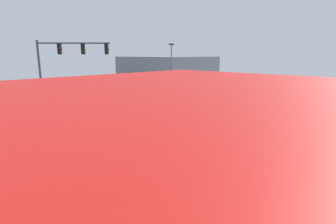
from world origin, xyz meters
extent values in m
plane|color=#3D3F44|center=(0.00, 0.00, 0.00)|extent=(109.69, 109.69, 0.00)
cube|color=silver|center=(0.00, -10.88, 0.00)|extent=(10.54, 0.60, 0.01)
cube|color=silver|center=(0.00, -9.93, 0.00)|extent=(10.54, 0.60, 0.01)
cube|color=silver|center=(0.00, -8.98, 0.00)|extent=(10.54, 0.60, 0.01)
cube|color=silver|center=(0.00, -8.03, 0.00)|extent=(10.54, 0.60, 0.01)
cube|color=silver|center=(0.00, -7.08, 0.00)|extent=(10.54, 0.60, 0.01)
cube|color=silver|center=(0.00, -6.13, 0.00)|extent=(10.54, 0.60, 0.01)
cube|color=silver|center=(0.00, -5.18, 0.00)|extent=(10.54, 0.60, 0.01)
cube|color=silver|center=(0.00, -4.23, 0.00)|extent=(10.54, 0.60, 0.01)
cube|color=silver|center=(0.00, -3.28, 0.00)|extent=(10.54, 0.60, 0.01)
cylinder|color=#47474C|center=(7.40, -7.40, 3.72)|extent=(0.18, 0.18, 7.45)
cylinder|color=#47474C|center=(5.36, -5.36, 7.20)|extent=(4.17, 4.17, 0.12)
cube|color=black|center=(6.17, -6.17, 6.73)|extent=(0.40, 0.40, 0.84)
sphere|color=red|center=(6.06, -6.06, 6.73)|extent=(0.16, 0.16, 0.16)
cube|color=black|center=(4.84, -4.84, 6.73)|extent=(0.40, 0.40, 0.84)
sphere|color=gold|center=(4.73, -4.73, 6.73)|extent=(0.16, 0.16, 0.16)
cube|color=black|center=(3.52, -3.52, 6.73)|extent=(0.40, 0.40, 0.84)
sphere|color=green|center=(3.40, -3.40, 6.73)|extent=(0.16, 0.16, 0.16)
cube|color=brown|center=(-2.09, 5.63, 0.49)|extent=(1.92, 4.21, 0.61)
cube|color=black|center=(-2.10, 5.94, 1.15)|extent=(1.68, 2.55, 0.71)
cylinder|color=black|center=(-1.13, 4.38, 0.34)|extent=(0.25, 0.70, 0.69)
cylinder|color=black|center=(-2.93, 4.31, 0.34)|extent=(0.25, 0.70, 0.69)
cylinder|color=black|center=(-1.24, 6.94, 0.34)|extent=(0.25, 0.70, 0.69)
cylinder|color=black|center=(-3.04, 6.87, 0.34)|extent=(0.25, 0.70, 0.69)
cube|color=navy|center=(0.95, 1.65, 0.55)|extent=(4.57, 2.19, 0.75)
cube|color=black|center=(1.09, 1.66, 1.22)|extent=(2.26, 1.84, 0.59)
cylinder|color=black|center=(-0.37, 0.59, 0.33)|extent=(0.66, 0.26, 0.65)
cylinder|color=black|center=(-0.50, 2.52, 0.33)|extent=(0.66, 0.26, 0.65)
cylinder|color=black|center=(2.39, 0.77, 0.33)|extent=(0.66, 0.26, 0.65)
cylinder|color=black|center=(2.26, 2.71, 0.33)|extent=(0.66, 0.26, 0.65)
cube|color=black|center=(4.30, -2.83, 0.52)|extent=(4.54, 2.10, 0.68)
cube|color=black|center=(3.92, -2.86, 1.18)|extent=(2.60, 1.77, 0.66)
cylinder|color=black|center=(5.59, -1.83, 0.32)|extent=(0.66, 0.27, 0.65)
cylinder|color=black|center=(5.73, -3.63, 0.32)|extent=(0.66, 0.27, 0.65)
cylinder|color=black|center=(2.86, -2.04, 0.32)|extent=(0.66, 0.27, 0.65)
cylinder|color=black|center=(3.00, -3.84, 0.32)|extent=(0.66, 0.27, 0.65)
cube|color=maroon|center=(-13.63, -4.11, 0.54)|extent=(4.56, 2.01, 0.72)
cube|color=black|center=(-13.77, -4.11, 1.23)|extent=(2.53, 1.78, 0.65)
cylinder|color=black|center=(-12.21, -3.14, 0.33)|extent=(0.67, 0.23, 0.67)
cylinder|color=black|center=(-12.24, -5.12, 0.33)|extent=(0.67, 0.23, 0.67)
cylinder|color=black|center=(-15.02, -3.10, 0.33)|extent=(0.67, 0.23, 0.67)
cylinder|color=black|center=(-15.05, -5.08, 0.33)|extent=(0.67, 0.23, 0.67)
cube|color=maroon|center=(4.35, 12.28, 0.49)|extent=(1.79, 4.56, 0.61)
cube|color=black|center=(4.35, 12.19, 1.16)|extent=(1.59, 2.09, 0.74)
cylinder|color=black|center=(3.44, 10.88, 0.34)|extent=(0.23, 0.67, 0.67)
cylinder|color=black|center=(5.23, 10.86, 0.34)|extent=(0.23, 0.67, 0.67)
cube|color=#23519E|center=(12.28, 12.45, 5.19)|extent=(7.70, 7.70, 0.35)
cube|color=red|center=(12.28, 12.45, 5.54)|extent=(7.85, 7.85, 0.36)
cylinder|color=silver|center=(9.58, 9.76, 2.51)|extent=(0.36, 0.36, 5.01)
cube|color=gray|center=(-17.98, -17.06, 3.01)|extent=(12.95, 12.95, 6.01)
cylinder|color=brown|center=(-7.22, -6.77, 0.37)|extent=(0.14, 0.14, 0.75)
cylinder|color=brown|center=(-7.11, -6.89, 0.37)|extent=(0.14, 0.14, 0.75)
cube|color=beige|center=(-7.16, -6.83, 1.05)|extent=(0.41, 0.41, 0.59)
sphere|color=tan|center=(-7.16, -6.83, 1.44)|extent=(0.20, 0.20, 0.20)
cylinder|color=slate|center=(-11.64, -10.34, 3.81)|extent=(0.16, 0.16, 7.63)
cube|color=#333338|center=(-11.64, -10.34, 7.73)|extent=(0.80, 0.36, 0.20)
camera|label=1|loc=(15.89, 15.03, 6.26)|focal=28.00mm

